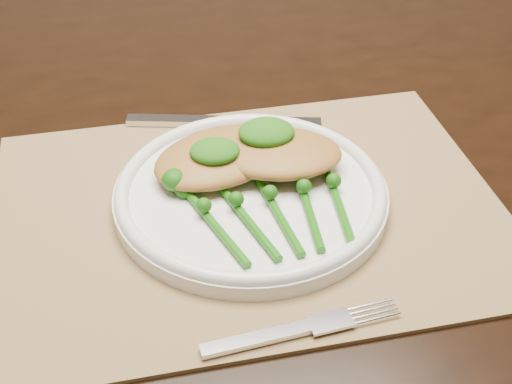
{
  "coord_description": "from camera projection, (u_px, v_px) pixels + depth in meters",
  "views": [
    {
      "loc": [
        0.02,
        -0.67,
        1.2
      ],
      "look_at": [
        0.09,
        -0.14,
        0.78
      ],
      "focal_mm": 50.0,
      "sensor_mm": 36.0,
      "label": 1
    }
  ],
  "objects": [
    {
      "name": "dining_table",
      "position": [
        244.0,
        319.0,
        1.09
      ],
      "size": [
        1.7,
        1.09,
        0.75
      ],
      "rotation": [
        0.0,
        0.0,
        0.12
      ],
      "color": "black",
      "rests_on": "ground"
    },
    {
      "name": "placemat",
      "position": [
        250.0,
        210.0,
        0.71
      ],
      "size": [
        0.53,
        0.41,
        0.0
      ],
      "primitive_type": "cube",
      "rotation": [
        0.0,
        0.0,
        0.1
      ],
      "color": "olive",
      "rests_on": "dining_table"
    },
    {
      "name": "dinner_plate",
      "position": [
        251.0,
        193.0,
        0.71
      ],
      "size": [
        0.27,
        0.27,
        0.02
      ],
      "color": "silver",
      "rests_on": "placemat"
    },
    {
      "name": "knife",
      "position": [
        205.0,
        121.0,
        0.82
      ],
      "size": [
        0.22,
        0.05,
        0.01
      ],
      "rotation": [
        0.0,
        0.0,
        -0.15
      ],
      "color": "silver",
      "rests_on": "placemat"
    },
    {
      "name": "fork",
      "position": [
        314.0,
        325.0,
        0.58
      ],
      "size": [
        0.17,
        0.05,
        0.01
      ],
      "rotation": [
        0.0,
        0.0,
        0.18
      ],
      "color": "silver",
      "rests_on": "placemat"
    },
    {
      "name": "chicken_fillet_left",
      "position": [
        220.0,
        157.0,
        0.72
      ],
      "size": [
        0.17,
        0.15,
        0.03
      ],
      "primitive_type": "ellipsoid",
      "rotation": [
        0.0,
        0.0,
        0.47
      ],
      "color": "#A67130",
      "rests_on": "dinner_plate"
    },
    {
      "name": "chicken_fillet_right",
      "position": [
        278.0,
        153.0,
        0.72
      ],
      "size": [
        0.14,
        0.1,
        0.03
      ],
      "primitive_type": "ellipsoid",
      "rotation": [
        0.0,
        0.0,
        -0.11
      ],
      "color": "#A67130",
      "rests_on": "dinner_plate"
    },
    {
      "name": "pesto_dollop_left",
      "position": [
        215.0,
        151.0,
        0.7
      ],
      "size": [
        0.05,
        0.04,
        0.02
      ],
      "primitive_type": "ellipsoid",
      "color": "#154A0A",
      "rests_on": "chicken_fillet_left"
    },
    {
      "name": "pesto_dollop_right",
      "position": [
        266.0,
        132.0,
        0.72
      ],
      "size": [
        0.06,
        0.05,
        0.02
      ],
      "primitive_type": "ellipsoid",
      "color": "#154A0A",
      "rests_on": "chicken_fillet_right"
    },
    {
      "name": "broccolini_bundle",
      "position": [
        277.0,
        212.0,
        0.67
      ],
      "size": [
        0.17,
        0.19,
        0.04
      ],
      "rotation": [
        0.0,
        0.0,
        0.18
      ],
      "color": "#16590B",
      "rests_on": "dinner_plate"
    }
  ]
}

